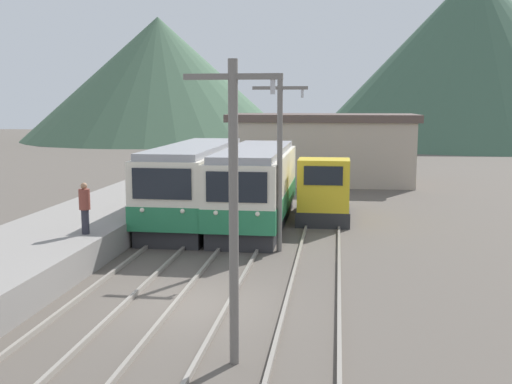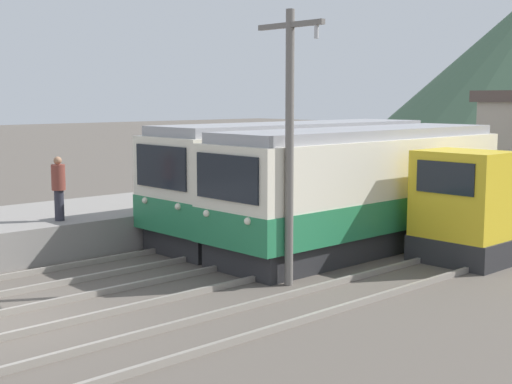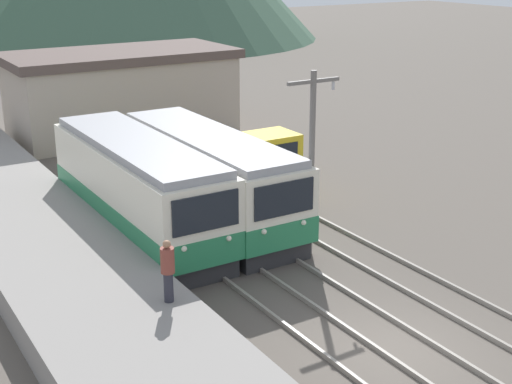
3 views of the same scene
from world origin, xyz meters
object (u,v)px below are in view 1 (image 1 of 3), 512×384
Objects in this scene: shunting_locomotive at (324,193)px; commuter_train_left at (195,187)px; catenary_mast_mid at (280,158)px; catenary_mast_near at (234,202)px; person_on_platform at (85,206)px; commuter_train_center at (256,189)px.

commuter_train_left is at bearing -161.39° from shunting_locomotive.
catenary_mast_mid is (4.31, -4.67, 1.82)m from commuter_train_left.
catenary_mast_near is 3.57× the size of person_on_platform.
commuter_train_center is 1.87× the size of shunting_locomotive.
catenary_mast_mid reaches higher than shunting_locomotive.
commuter_train_center is 3.68m from shunting_locomotive.
commuter_train_left is 15.19m from catenary_mast_near.
commuter_train_center is at bearing -145.13° from shunting_locomotive.
catenary_mast_mid reaches higher than person_on_platform.
commuter_train_center reaches higher than shunting_locomotive.
commuter_train_center is (2.80, -0.14, -0.04)m from commuter_train_left.
catenary_mast_mid is (0.00, 9.79, 0.00)m from catenary_mast_near.
person_on_platform is at bearing -131.20° from shunting_locomotive.
commuter_train_center reaches higher than person_on_platform.
person_on_platform is at bearing 131.55° from catenary_mast_near.
person_on_platform is at bearing -106.87° from commuter_train_left.
catenary_mast_near is at bearing -48.45° from person_on_platform.
shunting_locomotive is 7.16m from catenary_mast_mid.
catenary_mast_near is (4.31, -14.46, 1.82)m from commuter_train_left.
shunting_locomotive is at bearing 77.30° from catenary_mast_mid.
commuter_train_left is 6.61m from catenary_mast_mid.
catenary_mast_mid reaches higher than commuter_train_left.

